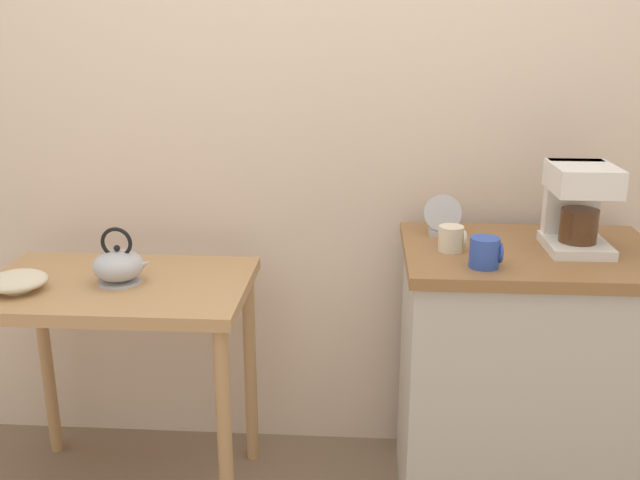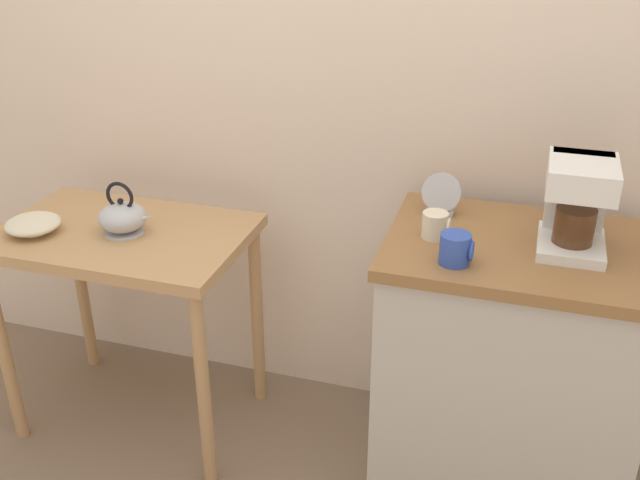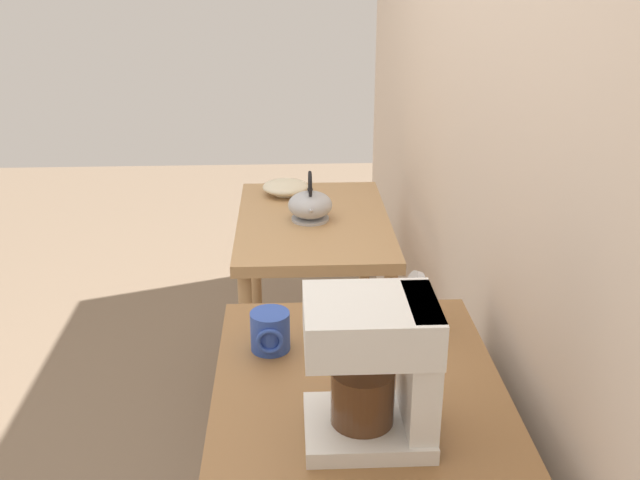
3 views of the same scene
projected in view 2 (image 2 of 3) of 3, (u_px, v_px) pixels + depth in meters
name	position (u px, v px, depth m)	size (l,w,h in m)	color
ground_plane	(303.00, 454.00, 2.57)	(8.00, 8.00, 0.00)	#7A6651
back_wall	(373.00, 29.00, 2.32)	(4.40, 0.10, 2.80)	beige
wooden_table	(126.00, 261.00, 2.47)	(0.83, 0.54, 0.78)	tan
kitchen_counter	(506.00, 372.00, 2.26)	(0.78, 0.57, 0.90)	#BCB7AD
bowl_stoneware	(33.00, 224.00, 2.39)	(0.18, 0.18, 0.06)	beige
teakettle	(123.00, 217.00, 2.38)	(0.19, 0.16, 0.18)	#B2B5BA
coffee_maker	(578.00, 200.00, 1.98)	(0.18, 0.22, 0.26)	white
mug_small_cream	(436.00, 225.00, 2.08)	(0.08, 0.07, 0.08)	beige
mug_blue	(456.00, 249.00, 1.94)	(0.09, 0.08, 0.09)	#2D4CAD
table_clock	(441.00, 197.00, 2.22)	(0.12, 0.06, 0.13)	#B2B5BA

